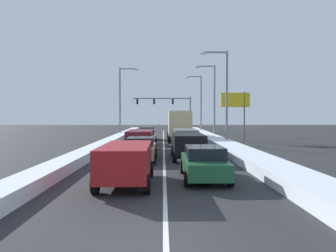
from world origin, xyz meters
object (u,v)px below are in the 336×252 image
object	(u,v)px
suv_gray_right_lane_third	(185,137)
suv_black_right_lane_second	(188,144)
sedan_silver_center_lane_fourth	(146,137)
box_truck_right_lane_fourth	(179,124)
suv_red_center_lane_nearest	(126,160)
street_lamp_right_near	(223,90)
sedan_tan_center_lane_second	(141,149)
street_lamp_left_mid	(122,96)
roadside_sign_right	(235,105)
sedan_navy_center_lane_fifth	(147,133)
street_lamp_right_mid	(212,95)
street_lamp_right_far	(199,99)
suv_maroon_center_lane_third	(140,138)
sedan_green_right_lane_nearest	(204,163)
traffic_light_gantry	(170,105)
suv_white_right_lane_fifth	(176,129)

from	to	relation	value
suv_gray_right_lane_third	suv_black_right_lane_second	bearing A→B (deg)	-92.32
sedan_silver_center_lane_fourth	box_truck_right_lane_fourth	bearing A→B (deg)	45.79
suv_black_right_lane_second	suv_red_center_lane_nearest	world-z (taller)	same
street_lamp_right_near	sedan_tan_center_lane_second	bearing A→B (deg)	-125.43
street_lamp_left_mid	roadside_sign_right	size ratio (longest dim) A/B	1.67
box_truck_right_lane_fourth	street_lamp_right_near	size ratio (longest dim) A/B	0.80
box_truck_right_lane_fourth	suv_red_center_lane_nearest	size ratio (longest dim) A/B	1.47
sedan_navy_center_lane_fifth	street_lamp_right_mid	world-z (taller)	street_lamp_right_mid
suv_red_center_lane_nearest	street_lamp_right_near	xyz separation A→B (m)	(7.22, 17.14, 4.29)
suv_black_right_lane_second	sedan_navy_center_lane_fifth	bearing A→B (deg)	101.87
sedan_navy_center_lane_fifth	street_lamp_right_far	xyz separation A→B (m)	(7.56, 13.28, 4.63)
suv_maroon_center_lane_third	sedan_navy_center_lane_fifth	world-z (taller)	suv_maroon_center_lane_third
suv_maroon_center_lane_third	street_lamp_right_mid	xyz separation A→B (m)	(8.05, 14.76, 4.42)
suv_red_center_lane_nearest	sedan_navy_center_lane_fifth	world-z (taller)	suv_red_center_lane_nearest
street_lamp_right_mid	street_lamp_left_mid	bearing A→B (deg)	169.38
box_truck_right_lane_fourth	street_lamp_left_mid	xyz separation A→B (m)	(-7.15, 7.45, 3.52)
sedan_green_right_lane_nearest	box_truck_right_lane_fourth	xyz separation A→B (m)	(-0.10, 21.39, 1.14)
street_lamp_right_near	roadside_sign_right	xyz separation A→B (m)	(2.37, 5.49, -1.29)
traffic_light_gantry	street_lamp_right_mid	distance (m)	19.05
box_truck_right_lane_fourth	street_lamp_right_far	xyz separation A→B (m)	(3.92, 15.80, 3.50)
suv_black_right_lane_second	street_lamp_left_mid	size ratio (longest dim) A/B	0.53
suv_black_right_lane_second	suv_maroon_center_lane_third	bearing A→B (deg)	126.17
suv_black_right_lane_second	sedan_tan_center_lane_second	size ratio (longest dim) A/B	1.09
street_lamp_right_near	street_lamp_right_far	distance (m)	21.03
suv_black_right_lane_second	street_lamp_right_near	size ratio (longest dim) A/B	0.55
suv_gray_right_lane_third	sedan_navy_center_lane_fifth	xyz separation A→B (m)	(-3.83, 9.89, -0.25)
suv_black_right_lane_second	sedan_tan_center_lane_second	bearing A→B (deg)	-164.18
suv_maroon_center_lane_third	suv_white_right_lane_fifth	bearing A→B (deg)	78.62
sedan_tan_center_lane_second	street_lamp_left_mid	xyz separation A→B (m)	(-3.95, 22.66, 4.66)
sedan_green_right_lane_nearest	traffic_light_gantry	distance (m)	45.24
sedan_green_right_lane_nearest	suv_gray_right_lane_third	world-z (taller)	suv_gray_right_lane_third
suv_white_right_lane_fifth	street_lamp_right_mid	bearing A→B (deg)	-37.57
street_lamp_right_far	suv_black_right_lane_second	bearing A→B (deg)	-97.60
suv_gray_right_lane_third	street_lamp_right_far	world-z (taller)	street_lamp_right_far
street_lamp_right_near	sedan_navy_center_lane_fifth	bearing A→B (deg)	134.21
sedan_silver_center_lane_fourth	traffic_light_gantry	size ratio (longest dim) A/B	0.42
sedan_navy_center_lane_fifth	sedan_green_right_lane_nearest	bearing A→B (deg)	-81.11
sedan_green_right_lane_nearest	sedan_silver_center_lane_fourth	xyz separation A→B (m)	(-3.55, 17.84, 0.00)
sedan_green_right_lane_nearest	suv_red_center_lane_nearest	bearing A→B (deg)	-163.79
sedan_silver_center_lane_fourth	sedan_navy_center_lane_fifth	world-z (taller)	same
sedan_silver_center_lane_fourth	sedan_navy_center_lane_fifth	size ratio (longest dim) A/B	1.00
suv_red_center_lane_nearest	roadside_sign_right	xyz separation A→B (m)	(9.60, 22.63, 3.00)
sedan_silver_center_lane_fourth	street_lamp_right_near	xyz separation A→B (m)	(7.36, -1.69, 4.54)
sedan_green_right_lane_nearest	sedan_tan_center_lane_second	world-z (taller)	same
traffic_light_gantry	street_lamp_left_mid	distance (m)	17.54
street_lamp_left_mid	suv_red_center_lane_nearest	bearing A→B (deg)	-82.68
traffic_light_gantry	roadside_sign_right	bearing A→B (deg)	-73.81
box_truck_right_lane_fourth	roadside_sign_right	world-z (taller)	roadside_sign_right
street_lamp_right_mid	sedan_tan_center_lane_second	bearing A→B (deg)	-110.33
street_lamp_right_near	roadside_sign_right	world-z (taller)	street_lamp_right_near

